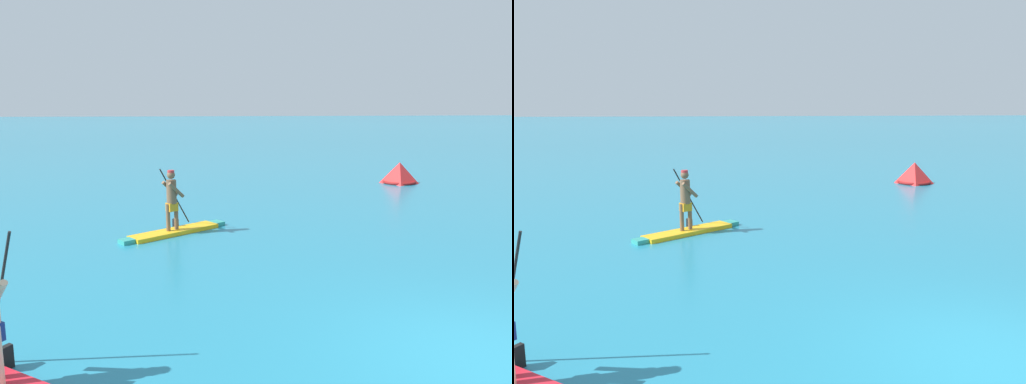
# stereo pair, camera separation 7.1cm
# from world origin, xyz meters

# --- Properties ---
(ground) EXTENTS (440.00, 440.00, 0.00)m
(ground) POSITION_xyz_m (0.00, 0.00, 0.00)
(ground) COLOR teal
(paddleboarder_mid_center) EXTENTS (2.87, 1.94, 1.75)m
(paddleboarder_mid_center) POSITION_xyz_m (-3.84, 7.68, 0.38)
(paddleboarder_mid_center) COLOR yellow
(paddleboarder_mid_center) RESTS_ON ground
(race_marker_buoy) EXTENTS (1.60, 1.60, 0.94)m
(race_marker_buoy) POSITION_xyz_m (6.37, 14.59, 0.41)
(race_marker_buoy) COLOR red
(race_marker_buoy) RESTS_ON ground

